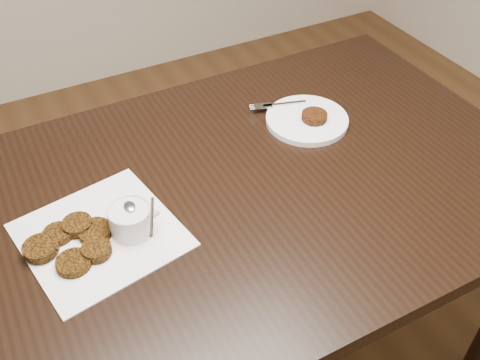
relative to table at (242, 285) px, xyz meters
name	(u,v)px	position (x,y,z in m)	size (l,w,h in m)	color
table	(242,285)	(0.00, 0.00, 0.00)	(1.39, 0.89, 0.75)	black
napkin	(101,235)	(-0.33, -0.01, 0.38)	(0.29, 0.29, 0.00)	white
sauce_ramekin	(129,209)	(-0.27, -0.03, 0.44)	(0.12, 0.12, 0.12)	silver
patty_cluster	(73,238)	(-0.39, 0.00, 0.39)	(0.22, 0.22, 0.02)	#5A360B
plate_with_patty	(307,117)	(0.26, 0.13, 0.39)	(0.21, 0.21, 0.03)	white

